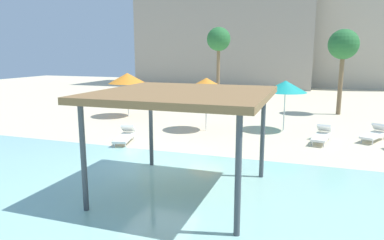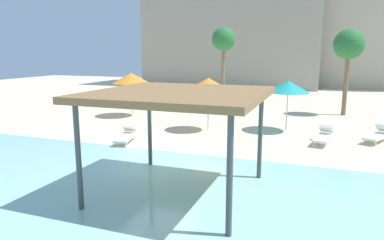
{
  "view_description": "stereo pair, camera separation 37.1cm",
  "coord_description": "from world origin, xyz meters",
  "px_view_note": "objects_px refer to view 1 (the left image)",
  "views": [
    {
      "loc": [
        4.98,
        -11.14,
        3.97
      ],
      "look_at": [
        0.51,
        2.0,
        1.3
      ],
      "focal_mm": 32.73,
      "sensor_mm": 36.0,
      "label": 1
    },
    {
      "loc": [
        5.33,
        -11.02,
        3.97
      ],
      "look_at": [
        0.51,
        2.0,
        1.3
      ],
      "focal_mm": 32.73,
      "sensor_mm": 36.0,
      "label": 2
    }
  ],
  "objects_px": {
    "palm_tree_0": "(343,46)",
    "beach_umbrella_orange_3": "(127,78)",
    "lounge_chair_3": "(322,135)",
    "beach_umbrella_orange_0": "(206,83)",
    "shade_pavilion": "(184,97)",
    "beach_umbrella_teal_2": "(285,86)",
    "lounge_chair_2": "(375,133)",
    "lounge_chair_1": "(125,136)",
    "palm_tree_1": "(219,41)"
  },
  "relations": [
    {
      "from": "beach_umbrella_orange_0",
      "to": "beach_umbrella_teal_2",
      "type": "bearing_deg",
      "value": 18.43
    },
    {
      "from": "shade_pavilion",
      "to": "beach_umbrella_orange_0",
      "type": "distance_m",
      "value": 8.32
    },
    {
      "from": "beach_umbrella_orange_0",
      "to": "lounge_chair_2",
      "type": "relative_size",
      "value": 1.39
    },
    {
      "from": "palm_tree_0",
      "to": "beach_umbrella_orange_3",
      "type": "bearing_deg",
      "value": -157.94
    },
    {
      "from": "lounge_chair_1",
      "to": "shade_pavilion",
      "type": "bearing_deg",
      "value": 30.03
    },
    {
      "from": "beach_umbrella_orange_3",
      "to": "lounge_chair_1",
      "type": "relative_size",
      "value": 1.38
    },
    {
      "from": "beach_umbrella_teal_2",
      "to": "beach_umbrella_orange_3",
      "type": "distance_m",
      "value": 9.68
    },
    {
      "from": "beach_umbrella_teal_2",
      "to": "lounge_chair_2",
      "type": "relative_size",
      "value": 1.33
    },
    {
      "from": "lounge_chair_2",
      "to": "beach_umbrella_teal_2",
      "type": "bearing_deg",
      "value": -73.66
    },
    {
      "from": "lounge_chair_3",
      "to": "palm_tree_1",
      "type": "distance_m",
      "value": 14.65
    },
    {
      "from": "shade_pavilion",
      "to": "lounge_chair_3",
      "type": "xyz_separation_m",
      "value": [
        3.89,
        7.49,
        -2.45
      ]
    },
    {
      "from": "beach_umbrella_orange_3",
      "to": "palm_tree_0",
      "type": "distance_m",
      "value": 13.79
    },
    {
      "from": "shade_pavilion",
      "to": "palm_tree_0",
      "type": "distance_m",
      "value": 16.45
    },
    {
      "from": "beach_umbrella_orange_3",
      "to": "palm_tree_1",
      "type": "distance_m",
      "value": 9.61
    },
    {
      "from": "lounge_chair_2",
      "to": "palm_tree_0",
      "type": "bearing_deg",
      "value": -143.31
    },
    {
      "from": "beach_umbrella_orange_3",
      "to": "lounge_chair_2",
      "type": "xyz_separation_m",
      "value": [
        13.76,
        -1.86,
        -2.09
      ]
    },
    {
      "from": "beach_umbrella_orange_3",
      "to": "beach_umbrella_teal_2",
      "type": "bearing_deg",
      "value": -6.13
    },
    {
      "from": "beach_umbrella_teal_2",
      "to": "palm_tree_1",
      "type": "height_order",
      "value": "palm_tree_1"
    },
    {
      "from": "beach_umbrella_teal_2",
      "to": "palm_tree_1",
      "type": "relative_size",
      "value": 0.43
    },
    {
      "from": "shade_pavilion",
      "to": "lounge_chair_1",
      "type": "xyz_separation_m",
      "value": [
        -4.46,
        4.52,
        -2.45
      ]
    },
    {
      "from": "lounge_chair_1",
      "to": "palm_tree_1",
      "type": "relative_size",
      "value": 0.33
    },
    {
      "from": "palm_tree_1",
      "to": "lounge_chair_1",
      "type": "bearing_deg",
      "value": -91.98
    },
    {
      "from": "beach_umbrella_teal_2",
      "to": "lounge_chair_2",
      "type": "bearing_deg",
      "value": -11.28
    },
    {
      "from": "shade_pavilion",
      "to": "beach_umbrella_orange_3",
      "type": "xyz_separation_m",
      "value": [
        -7.56,
        10.43,
        -0.36
      ]
    },
    {
      "from": "beach_umbrella_teal_2",
      "to": "palm_tree_0",
      "type": "xyz_separation_m",
      "value": [
        3.02,
        6.16,
        2.1
      ]
    },
    {
      "from": "palm_tree_1",
      "to": "beach_umbrella_orange_3",
      "type": "bearing_deg",
      "value": -112.87
    },
    {
      "from": "beach_umbrella_teal_2",
      "to": "lounge_chair_3",
      "type": "bearing_deg",
      "value": -46.38
    },
    {
      "from": "lounge_chair_1",
      "to": "beach_umbrella_orange_3",
      "type": "bearing_deg",
      "value": -166.86
    },
    {
      "from": "beach_umbrella_teal_2",
      "to": "lounge_chair_1",
      "type": "bearing_deg",
      "value": -143.19
    },
    {
      "from": "lounge_chair_3",
      "to": "palm_tree_0",
      "type": "xyz_separation_m",
      "value": [
        1.2,
        8.07,
        4.06
      ]
    },
    {
      "from": "shade_pavilion",
      "to": "beach_umbrella_orange_0",
      "type": "xyz_separation_m",
      "value": [
        -1.75,
        8.13,
        -0.33
      ]
    },
    {
      "from": "beach_umbrella_orange_0",
      "to": "beach_umbrella_orange_3",
      "type": "bearing_deg",
      "value": 158.36
    },
    {
      "from": "beach_umbrella_orange_3",
      "to": "lounge_chair_1",
      "type": "distance_m",
      "value": 7.0
    },
    {
      "from": "shade_pavilion",
      "to": "lounge_chair_2",
      "type": "height_order",
      "value": "shade_pavilion"
    },
    {
      "from": "beach_umbrella_orange_3",
      "to": "palm_tree_1",
      "type": "height_order",
      "value": "palm_tree_1"
    },
    {
      "from": "palm_tree_0",
      "to": "palm_tree_1",
      "type": "xyz_separation_m",
      "value": [
        -9.04,
        3.43,
        0.52
      ]
    },
    {
      "from": "lounge_chair_3",
      "to": "palm_tree_1",
      "type": "height_order",
      "value": "palm_tree_1"
    },
    {
      "from": "shade_pavilion",
      "to": "lounge_chair_3",
      "type": "height_order",
      "value": "shade_pavilion"
    },
    {
      "from": "beach_umbrella_orange_3",
      "to": "palm_tree_0",
      "type": "relative_size",
      "value": 0.5
    },
    {
      "from": "beach_umbrella_orange_0",
      "to": "lounge_chair_3",
      "type": "relative_size",
      "value": 1.38
    },
    {
      "from": "beach_umbrella_teal_2",
      "to": "beach_umbrella_orange_3",
      "type": "relative_size",
      "value": 0.94
    },
    {
      "from": "beach_umbrella_teal_2",
      "to": "lounge_chair_2",
      "type": "height_order",
      "value": "beach_umbrella_teal_2"
    },
    {
      "from": "beach_umbrella_orange_0",
      "to": "palm_tree_0",
      "type": "xyz_separation_m",
      "value": [
        6.84,
        7.43,
        1.94
      ]
    },
    {
      "from": "lounge_chair_3",
      "to": "palm_tree_0",
      "type": "height_order",
      "value": "palm_tree_0"
    },
    {
      "from": "beach_umbrella_teal_2",
      "to": "beach_umbrella_orange_3",
      "type": "height_order",
      "value": "beach_umbrella_orange_3"
    },
    {
      "from": "lounge_chair_2",
      "to": "lounge_chair_1",
      "type": "bearing_deg",
      "value": -41.56
    },
    {
      "from": "palm_tree_1",
      "to": "palm_tree_0",
      "type": "bearing_deg",
      "value": -20.76
    },
    {
      "from": "lounge_chair_2",
      "to": "lounge_chair_3",
      "type": "xyz_separation_m",
      "value": [
        -2.31,
        -1.09,
        0.0
      ]
    },
    {
      "from": "shade_pavilion",
      "to": "beach_umbrella_orange_3",
      "type": "distance_m",
      "value": 12.89
    },
    {
      "from": "shade_pavilion",
      "to": "lounge_chair_1",
      "type": "distance_m",
      "value": 6.81
    }
  ]
}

